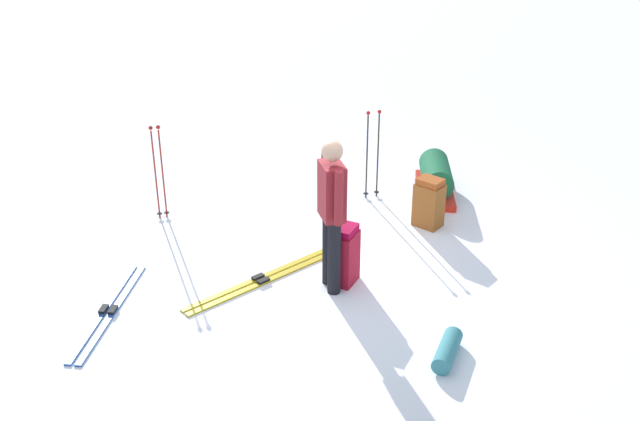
{
  "coord_description": "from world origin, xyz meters",
  "views": [
    {
      "loc": [
        0.16,
        7.57,
        4.55
      ],
      "look_at": [
        0.0,
        0.0,
        0.7
      ],
      "focal_mm": 43.65,
      "sensor_mm": 36.0,
      "label": 1
    }
  ],
  "objects_px": {
    "backpack_large_dark": "(344,255)",
    "sleeping_mat_rolled": "(447,350)",
    "ski_pair_far": "(261,280)",
    "gear_sled": "(436,178)",
    "ski_poles_planted_far": "(373,150)",
    "ski_pair_near": "(109,311)",
    "ski_poles_planted_near": "(158,167)",
    "skier_standing": "(332,208)",
    "backpack_bright": "(429,203)"
  },
  "relations": [
    {
      "from": "skier_standing",
      "to": "backpack_large_dark",
      "type": "relative_size",
      "value": 2.49
    },
    {
      "from": "backpack_large_dark",
      "to": "gear_sled",
      "type": "bearing_deg",
      "value": -121.21
    },
    {
      "from": "skier_standing",
      "to": "gear_sled",
      "type": "xyz_separation_m",
      "value": [
        -1.48,
        -2.31,
        -0.73
      ]
    },
    {
      "from": "ski_poles_planted_near",
      "to": "ski_poles_planted_far",
      "type": "relative_size",
      "value": 1.02
    },
    {
      "from": "skier_standing",
      "to": "ski_poles_planted_far",
      "type": "bearing_deg",
      "value": -105.34
    },
    {
      "from": "ski_pair_near",
      "to": "ski_pair_far",
      "type": "xyz_separation_m",
      "value": [
        -1.54,
        -0.56,
        -0.0
      ]
    },
    {
      "from": "skier_standing",
      "to": "backpack_bright",
      "type": "xyz_separation_m",
      "value": [
        -1.24,
        -1.39,
        -0.64
      ]
    },
    {
      "from": "skier_standing",
      "to": "sleeping_mat_rolled",
      "type": "relative_size",
      "value": 3.09
    },
    {
      "from": "backpack_large_dark",
      "to": "ski_pair_near",
      "type": "bearing_deg",
      "value": 12.43
    },
    {
      "from": "sleeping_mat_rolled",
      "to": "backpack_bright",
      "type": "bearing_deg",
      "value": -94.32
    },
    {
      "from": "ski_poles_planted_near",
      "to": "sleeping_mat_rolled",
      "type": "bearing_deg",
      "value": 136.69
    },
    {
      "from": "sleeping_mat_rolled",
      "to": "ski_poles_planted_near",
      "type": "bearing_deg",
      "value": -43.31
    },
    {
      "from": "ski_poles_planted_far",
      "to": "skier_standing",
      "type": "bearing_deg",
      "value": 74.66
    },
    {
      "from": "backpack_large_dark",
      "to": "sleeping_mat_rolled",
      "type": "distance_m",
      "value": 1.66
    },
    {
      "from": "sleeping_mat_rolled",
      "to": "ski_pair_near",
      "type": "bearing_deg",
      "value": -13.94
    },
    {
      "from": "ski_poles_planted_far",
      "to": "gear_sled",
      "type": "distance_m",
      "value": 0.99
    },
    {
      "from": "skier_standing",
      "to": "ski_pair_near",
      "type": "height_order",
      "value": "skier_standing"
    },
    {
      "from": "ski_pair_far",
      "to": "sleeping_mat_rolled",
      "type": "height_order",
      "value": "sleeping_mat_rolled"
    },
    {
      "from": "backpack_bright",
      "to": "ski_poles_planted_far",
      "type": "bearing_deg",
      "value": -52.34
    },
    {
      "from": "ski_pair_far",
      "to": "backpack_large_dark",
      "type": "bearing_deg",
      "value": 178.74
    },
    {
      "from": "ski_pair_far",
      "to": "gear_sled",
      "type": "bearing_deg",
      "value": -135.81
    },
    {
      "from": "backpack_bright",
      "to": "gear_sled",
      "type": "bearing_deg",
      "value": -104.24
    },
    {
      "from": "ski_poles_planted_near",
      "to": "ski_poles_planted_far",
      "type": "height_order",
      "value": "ski_poles_planted_near"
    },
    {
      "from": "ski_pair_near",
      "to": "backpack_large_dark",
      "type": "relative_size",
      "value": 2.63
    },
    {
      "from": "skier_standing",
      "to": "backpack_large_dark",
      "type": "xyz_separation_m",
      "value": [
        -0.14,
        -0.11,
        -0.62
      ]
    },
    {
      "from": "ski_pair_far",
      "to": "ski_poles_planted_far",
      "type": "height_order",
      "value": "ski_poles_planted_far"
    },
    {
      "from": "backpack_large_dark",
      "to": "gear_sled",
      "type": "distance_m",
      "value": 2.58
    },
    {
      "from": "ski_pair_near",
      "to": "ski_poles_planted_near",
      "type": "distance_m",
      "value": 2.23
    },
    {
      "from": "ski_pair_far",
      "to": "backpack_bright",
      "type": "distance_m",
      "value": 2.4
    },
    {
      "from": "backpack_bright",
      "to": "sleeping_mat_rolled",
      "type": "distance_m",
      "value": 2.67
    },
    {
      "from": "backpack_bright",
      "to": "gear_sled",
      "type": "xyz_separation_m",
      "value": [
        -0.23,
        -0.92,
        -0.09
      ]
    },
    {
      "from": "backpack_large_dark",
      "to": "ski_poles_planted_far",
      "type": "bearing_deg",
      "value": -102.45
    },
    {
      "from": "ski_poles_planted_far",
      "to": "sleeping_mat_rolled",
      "type": "height_order",
      "value": "ski_poles_planted_far"
    },
    {
      "from": "ski_pair_near",
      "to": "skier_standing",
      "type": "bearing_deg",
      "value": -169.41
    },
    {
      "from": "ski_pair_far",
      "to": "ski_poles_planted_far",
      "type": "bearing_deg",
      "value": -123.37
    },
    {
      "from": "backpack_large_dark",
      "to": "gear_sled",
      "type": "height_order",
      "value": "backpack_large_dark"
    },
    {
      "from": "backpack_large_dark",
      "to": "sleeping_mat_rolled",
      "type": "relative_size",
      "value": 1.24
    },
    {
      "from": "ski_pair_near",
      "to": "ski_poles_planted_near",
      "type": "height_order",
      "value": "ski_poles_planted_near"
    },
    {
      "from": "backpack_large_dark",
      "to": "gear_sled",
      "type": "xyz_separation_m",
      "value": [
        -1.33,
        -2.2,
        -0.11
      ]
    },
    {
      "from": "skier_standing",
      "to": "backpack_bright",
      "type": "distance_m",
      "value": 1.98
    },
    {
      "from": "ski_poles_planted_far",
      "to": "sleeping_mat_rolled",
      "type": "distance_m",
      "value": 3.56
    },
    {
      "from": "ski_poles_planted_far",
      "to": "backpack_large_dark",
      "type": "bearing_deg",
      "value": 77.55
    },
    {
      "from": "backpack_large_dark",
      "to": "ski_poles_planted_near",
      "type": "height_order",
      "value": "ski_poles_planted_near"
    },
    {
      "from": "ski_pair_near",
      "to": "gear_sled",
      "type": "height_order",
      "value": "gear_sled"
    },
    {
      "from": "ski_poles_planted_far",
      "to": "gear_sled",
      "type": "xyz_separation_m",
      "value": [
        -0.87,
        -0.09,
        -0.46
      ]
    },
    {
      "from": "ski_poles_planted_far",
      "to": "sleeping_mat_rolled",
      "type": "bearing_deg",
      "value": 97.13
    },
    {
      "from": "skier_standing",
      "to": "ski_poles_planted_near",
      "type": "distance_m",
      "value": 2.68
    },
    {
      "from": "ski_poles_planted_near",
      "to": "sleeping_mat_rolled",
      "type": "height_order",
      "value": "ski_poles_planted_near"
    },
    {
      "from": "backpack_large_dark",
      "to": "ski_poles_planted_near",
      "type": "distance_m",
      "value": 2.74
    },
    {
      "from": "ski_pair_far",
      "to": "backpack_bright",
      "type": "relative_size",
      "value": 2.54
    }
  ]
}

